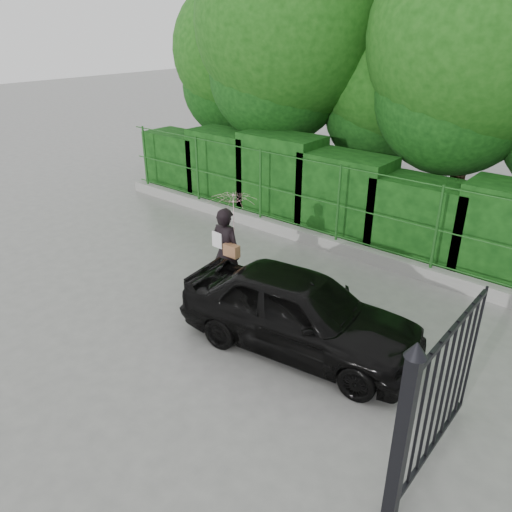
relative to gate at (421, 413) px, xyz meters
The scene contains 8 objects.
ground 4.81m from the gate, behind, with size 80.00×80.00×0.00m, color gray.
kerb 7.04m from the gate, 131.36° to the left, with size 14.00×0.25×0.30m, color #9E9E99.
fence 6.82m from the gate, 129.97° to the left, with size 14.13×0.06×1.80m.
hedge 7.74m from the gate, 126.47° to the left, with size 14.20×1.20×2.29m.
trees 9.76m from the gate, 112.24° to the left, with size 17.10×6.15×8.08m.
gate is the anchor object (origin of this frame).
woman 5.26m from the gate, 155.29° to the left, with size 0.95×0.93×2.10m.
car 3.09m from the gate, 150.00° to the left, with size 1.63×4.04×1.38m, color black.
Camera 1 is at (5.86, -4.99, 4.98)m, focal length 35.00 mm.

